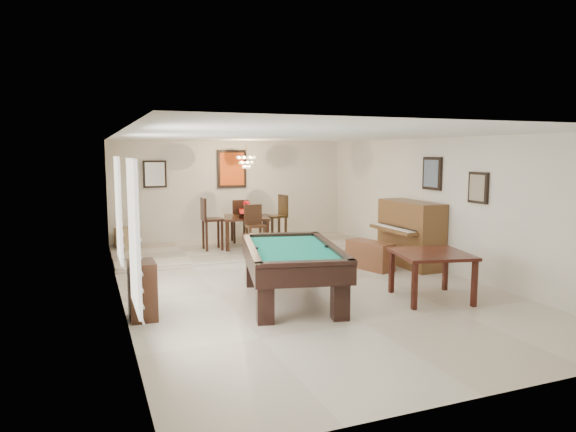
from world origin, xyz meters
TOP-DOWN VIEW (x-y plane):
  - ground_plane at (0.00, 0.00)m, footprint 6.00×9.00m
  - wall_back at (0.00, 4.50)m, footprint 6.00×0.04m
  - wall_front at (0.00, -4.50)m, footprint 6.00×0.04m
  - wall_left at (-3.00, 0.00)m, footprint 0.04×9.00m
  - wall_right at (3.00, 0.00)m, footprint 0.04×9.00m
  - ceiling at (0.00, 0.00)m, footprint 6.00×9.00m
  - dining_step at (0.00, 3.25)m, footprint 6.00×2.50m
  - window_left_front at (-2.97, -2.20)m, footprint 0.06×1.00m
  - window_left_rear at (-2.97, 0.60)m, footprint 0.06×1.00m
  - pool_table at (-0.52, -0.86)m, footprint 1.88×2.75m
  - square_table at (1.57, -1.59)m, footprint 1.30×1.30m
  - upright_piano at (2.53, 0.58)m, footprint 0.89×1.59m
  - piano_bench at (1.77, 0.63)m, footprint 0.66×1.07m
  - apothecary_chest at (-2.78, -0.89)m, footprint 0.36×0.54m
  - dining_table at (-0.02, 3.15)m, footprint 1.25×1.25m
  - flower_vase at (-0.02, 3.15)m, footprint 0.19×0.19m
  - dining_chair_south at (-0.06, 2.37)m, footprint 0.41×0.41m
  - dining_chair_north at (0.03, 3.93)m, footprint 0.42×0.42m
  - dining_chair_west at (-0.82, 3.18)m, footprint 0.44×0.44m
  - dining_chair_east at (0.71, 3.20)m, footprint 0.49×0.49m
  - corner_bench at (-2.64, 4.09)m, footprint 0.51×0.59m
  - chandelier at (0.00, 3.20)m, footprint 0.44×0.44m
  - back_painting at (0.00, 4.46)m, footprint 0.75×0.06m
  - back_mirror at (-1.90, 4.46)m, footprint 0.55×0.06m
  - right_picture_upper at (2.96, 0.30)m, footprint 0.06×0.55m
  - right_picture_lower at (2.96, -1.00)m, footprint 0.06×0.45m

SIDE VIEW (x-z plane):
  - ground_plane at x=0.00m, z-range -0.02..0.00m
  - dining_step at x=0.00m, z-range 0.00..0.12m
  - piano_bench at x=1.77m, z-range 0.00..0.55m
  - corner_bench at x=-2.64m, z-range 0.12..0.59m
  - square_table at x=1.57m, z-range 0.00..0.75m
  - apothecary_chest at x=-2.78m, z-range 0.00..0.81m
  - pool_table at x=-0.52m, z-range 0.00..0.84m
  - dining_table at x=-0.02m, z-range 0.12..0.97m
  - dining_chair_north at x=0.03m, z-range 0.12..1.17m
  - dining_chair_south at x=-0.06m, z-range 0.12..1.18m
  - upright_piano at x=2.53m, z-range 0.00..1.33m
  - dining_chair_west at x=-0.82m, z-range 0.12..1.31m
  - dining_chair_east at x=0.71m, z-range 0.12..1.31m
  - flower_vase at x=-0.02m, z-range 0.97..1.22m
  - wall_back at x=0.00m, z-range 0.00..2.60m
  - wall_front at x=0.00m, z-range 0.00..2.60m
  - wall_left at x=-3.00m, z-range 0.00..2.60m
  - wall_right at x=3.00m, z-range 0.00..2.60m
  - window_left_front at x=-2.97m, z-range 0.55..2.25m
  - window_left_rear at x=-2.97m, z-range 0.55..2.25m
  - right_picture_lower at x=2.96m, z-range 1.42..1.98m
  - back_mirror at x=-1.90m, z-range 1.48..2.12m
  - back_painting at x=0.00m, z-range 1.42..2.38m
  - right_picture_upper at x=2.96m, z-range 1.57..2.23m
  - chandelier at x=0.00m, z-range 1.90..2.50m
  - ceiling at x=0.00m, z-range 2.58..2.62m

